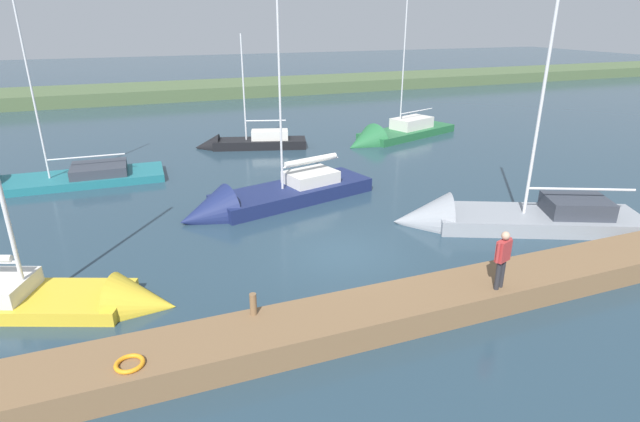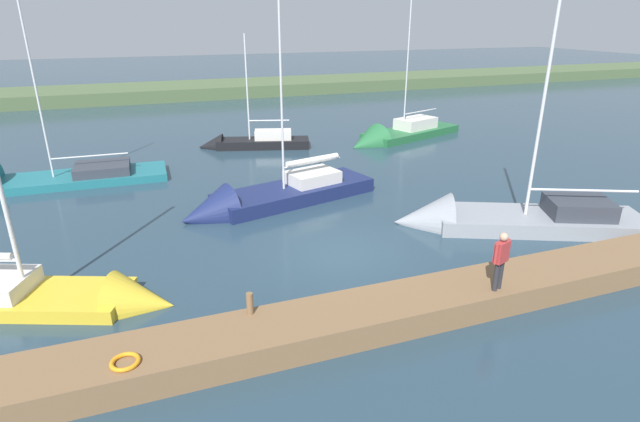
{
  "view_description": "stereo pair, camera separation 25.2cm",
  "coord_description": "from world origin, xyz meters",
  "px_view_note": "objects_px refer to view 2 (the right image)",
  "views": [
    {
      "loc": [
        6.46,
        14.56,
        7.88
      ],
      "look_at": [
        0.27,
        -1.56,
        1.12
      ],
      "focal_mm": 28.06,
      "sensor_mm": 36.0,
      "label": 1
    },
    {
      "loc": [
        6.22,
        14.65,
        7.88
      ],
      "look_at": [
        0.27,
        -1.56,
        1.12
      ],
      "focal_mm": 28.06,
      "sensor_mm": 36.0,
      "label": 2
    }
  ],
  "objects_px": {
    "mooring_post_near": "(250,304)",
    "sailboat_outer_mooring": "(249,145)",
    "sailboat_inner_slip": "(63,301)",
    "person_on_dock": "(501,257)",
    "sailboat_behind_pier": "(31,185)",
    "sailboat_near_dock": "(496,223)",
    "sailboat_mid_channel": "(264,202)",
    "life_ring_buoy": "(125,362)",
    "sailboat_far_right": "(394,138)"
  },
  "relations": [
    {
      "from": "life_ring_buoy",
      "to": "person_on_dock",
      "type": "relative_size",
      "value": 0.38
    },
    {
      "from": "sailboat_far_right",
      "to": "sailboat_near_dock",
      "type": "bearing_deg",
      "value": 57.91
    },
    {
      "from": "sailboat_mid_channel",
      "to": "sailboat_behind_pier",
      "type": "relative_size",
      "value": 0.95
    },
    {
      "from": "sailboat_outer_mooring",
      "to": "sailboat_far_right",
      "type": "bearing_deg",
      "value": -171.35
    },
    {
      "from": "mooring_post_near",
      "to": "sailboat_mid_channel",
      "type": "distance_m",
      "value": 9.77
    },
    {
      "from": "sailboat_mid_channel",
      "to": "sailboat_behind_pier",
      "type": "xyz_separation_m",
      "value": [
        10.16,
        -6.67,
        -0.13
      ]
    },
    {
      "from": "life_ring_buoy",
      "to": "sailboat_far_right",
      "type": "distance_m",
      "value": 26.17
    },
    {
      "from": "mooring_post_near",
      "to": "sailboat_outer_mooring",
      "type": "xyz_separation_m",
      "value": [
        -4.44,
        -20.01,
        -0.85
      ]
    },
    {
      "from": "sailboat_mid_channel",
      "to": "sailboat_inner_slip",
      "type": "bearing_deg",
      "value": 23.49
    },
    {
      "from": "mooring_post_near",
      "to": "sailboat_inner_slip",
      "type": "bearing_deg",
      "value": -35.57
    },
    {
      "from": "sailboat_far_right",
      "to": "sailboat_behind_pier",
      "type": "height_order",
      "value": "sailboat_far_right"
    },
    {
      "from": "mooring_post_near",
      "to": "person_on_dock",
      "type": "relative_size",
      "value": 0.34
    },
    {
      "from": "mooring_post_near",
      "to": "sailboat_mid_channel",
      "type": "xyz_separation_m",
      "value": [
        -2.71,
        -9.35,
        -0.82
      ]
    },
    {
      "from": "sailboat_near_dock",
      "to": "sailboat_behind_pier",
      "type": "relative_size",
      "value": 0.95
    },
    {
      "from": "mooring_post_near",
      "to": "person_on_dock",
      "type": "xyz_separation_m",
      "value": [
        -6.76,
        1.17,
        0.7
      ]
    },
    {
      "from": "sailboat_near_dock",
      "to": "sailboat_outer_mooring",
      "type": "bearing_deg",
      "value": -44.12
    },
    {
      "from": "sailboat_inner_slip",
      "to": "sailboat_behind_pier",
      "type": "bearing_deg",
      "value": 123.34
    },
    {
      "from": "sailboat_inner_slip",
      "to": "sailboat_mid_channel",
      "type": "bearing_deg",
      "value": 59.61
    },
    {
      "from": "mooring_post_near",
      "to": "sailboat_near_dock",
      "type": "height_order",
      "value": "sailboat_near_dock"
    },
    {
      "from": "sailboat_near_dock",
      "to": "sailboat_far_right",
      "type": "bearing_deg",
      "value": -78.34
    },
    {
      "from": "sailboat_outer_mooring",
      "to": "sailboat_inner_slip",
      "type": "height_order",
      "value": "sailboat_inner_slip"
    },
    {
      "from": "sailboat_behind_pier",
      "to": "person_on_dock",
      "type": "height_order",
      "value": "sailboat_behind_pier"
    },
    {
      "from": "life_ring_buoy",
      "to": "sailboat_far_right",
      "type": "height_order",
      "value": "sailboat_far_right"
    },
    {
      "from": "sailboat_near_dock",
      "to": "sailboat_outer_mooring",
      "type": "height_order",
      "value": "sailboat_near_dock"
    },
    {
      "from": "life_ring_buoy",
      "to": "person_on_dock",
      "type": "height_order",
      "value": "person_on_dock"
    },
    {
      "from": "sailboat_behind_pier",
      "to": "person_on_dock",
      "type": "relative_size",
      "value": 5.99
    },
    {
      "from": "mooring_post_near",
      "to": "person_on_dock",
      "type": "bearing_deg",
      "value": 170.18
    },
    {
      "from": "sailboat_inner_slip",
      "to": "life_ring_buoy",
      "type": "bearing_deg",
      "value": -46.63
    },
    {
      "from": "mooring_post_near",
      "to": "sailboat_outer_mooring",
      "type": "height_order",
      "value": "sailboat_outer_mooring"
    },
    {
      "from": "sailboat_outer_mooring",
      "to": "person_on_dock",
      "type": "xyz_separation_m",
      "value": [
        -2.32,
        21.18,
        1.56
      ]
    },
    {
      "from": "sailboat_outer_mooring",
      "to": "person_on_dock",
      "type": "bearing_deg",
      "value": 112.5
    },
    {
      "from": "sailboat_mid_channel",
      "to": "person_on_dock",
      "type": "distance_m",
      "value": 11.38
    },
    {
      "from": "mooring_post_near",
      "to": "life_ring_buoy",
      "type": "height_order",
      "value": "mooring_post_near"
    },
    {
      "from": "sailboat_near_dock",
      "to": "sailboat_inner_slip",
      "type": "xyz_separation_m",
      "value": [
        15.69,
        0.44,
        -0.04
      ]
    },
    {
      "from": "person_on_dock",
      "to": "sailboat_outer_mooring",
      "type": "bearing_deg",
      "value": -13.16
    },
    {
      "from": "life_ring_buoy",
      "to": "sailboat_near_dock",
      "type": "relative_size",
      "value": 0.07
    },
    {
      "from": "mooring_post_near",
      "to": "sailboat_inner_slip",
      "type": "height_order",
      "value": "sailboat_inner_slip"
    },
    {
      "from": "sailboat_near_dock",
      "to": "sailboat_far_right",
      "type": "xyz_separation_m",
      "value": [
        -3.28,
        -14.83,
        -0.04
      ]
    },
    {
      "from": "sailboat_near_dock",
      "to": "sailboat_outer_mooring",
      "type": "xyz_separation_m",
      "value": [
        6.43,
        -16.12,
        0.01
      ]
    },
    {
      "from": "sailboat_outer_mooring",
      "to": "sailboat_behind_pier",
      "type": "xyz_separation_m",
      "value": [
        11.89,
        3.98,
        -0.09
      ]
    },
    {
      "from": "mooring_post_near",
      "to": "person_on_dock",
      "type": "distance_m",
      "value": 6.9
    },
    {
      "from": "life_ring_buoy",
      "to": "sailboat_behind_pier",
      "type": "relative_size",
      "value": 0.06
    },
    {
      "from": "sailboat_near_dock",
      "to": "person_on_dock",
      "type": "xyz_separation_m",
      "value": [
        4.11,
        5.06,
        1.56
      ]
    },
    {
      "from": "person_on_dock",
      "to": "life_ring_buoy",
      "type": "bearing_deg",
      "value": 69.67
    },
    {
      "from": "sailboat_outer_mooring",
      "to": "sailboat_inner_slip",
      "type": "relative_size",
      "value": 0.83
    },
    {
      "from": "mooring_post_near",
      "to": "sailboat_near_dock",
      "type": "relative_size",
      "value": 0.06
    },
    {
      "from": "sailboat_outer_mooring",
      "to": "sailboat_far_right",
      "type": "relative_size",
      "value": 0.71
    },
    {
      "from": "sailboat_outer_mooring",
      "to": "mooring_post_near",
      "type": "bearing_deg",
      "value": 93.73
    },
    {
      "from": "sailboat_mid_channel",
      "to": "person_on_dock",
      "type": "xyz_separation_m",
      "value": [
        -4.05,
        10.52,
        1.52
      ]
    },
    {
      "from": "life_ring_buoy",
      "to": "sailboat_behind_pier",
      "type": "xyz_separation_m",
      "value": [
        4.42,
        -17.04,
        -0.69
      ]
    }
  ]
}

